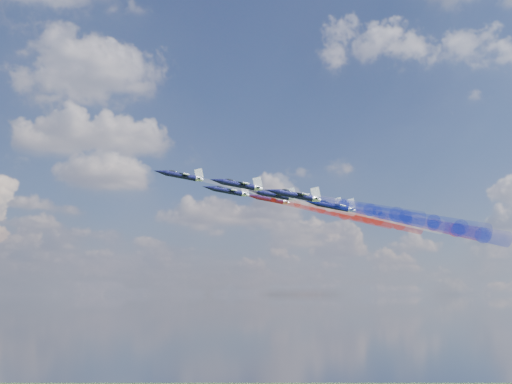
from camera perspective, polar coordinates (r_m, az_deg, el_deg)
name	(u,v)px	position (r m, az deg, el deg)	size (l,w,h in m)	color
jet_lead	(181,176)	(161.81, -6.67, 1.44)	(10.31, 12.88, 3.44)	black
trail_lead	(280,195)	(164.34, 2.18, -0.23)	(4.29, 40.07, 4.29)	white
jet_inner_left	(239,185)	(149.66, -1.55, 0.65)	(10.31, 12.88, 3.44)	black
trail_inner_left	(344,205)	(154.61, 7.80, -1.13)	(4.29, 40.07, 4.29)	#1726C5
jet_inner_right	(228,191)	(169.78, -2.50, 0.07)	(10.31, 12.88, 3.44)	black
trail_inner_right	(321,209)	(174.12, 5.81, -1.49)	(4.29, 40.07, 4.29)	red
jet_outer_left	(296,195)	(141.02, 3.54, -0.31)	(10.31, 12.88, 3.44)	black
trail_outer_left	(406,216)	(148.30, 13.16, -2.12)	(4.29, 40.07, 4.29)	#1726C5
jet_center_third	(274,195)	(163.48, 1.63, -0.28)	(10.31, 12.88, 3.44)	black
trail_center_third	(370,213)	(169.68, 10.08, -1.87)	(4.29, 40.07, 4.29)	white
jet_outer_right	(270,199)	(182.13, 1.27, -0.66)	(10.31, 12.88, 3.44)	black
trail_outer_right	(356,216)	(188.02, 8.90, -2.09)	(4.29, 40.07, 4.29)	red
jet_rear_left	(333,206)	(154.88, 6.82, -1.26)	(10.31, 12.88, 3.44)	black
trail_rear_left	(433,225)	(163.39, 15.43, -2.86)	(4.29, 40.07, 4.29)	#1726C5
jet_rear_right	(322,204)	(175.19, 5.89, -1.09)	(10.31, 12.88, 3.44)	black
trail_rear_right	(411,221)	(183.10, 13.59, -2.53)	(4.29, 40.07, 4.29)	red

